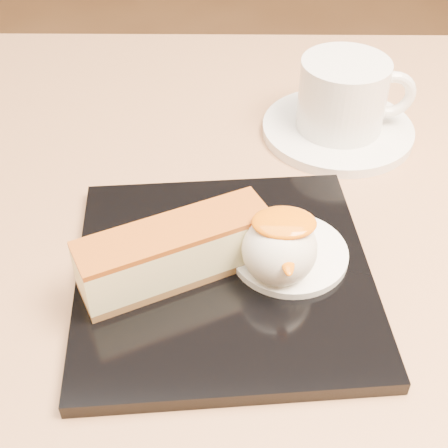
{
  "coord_description": "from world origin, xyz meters",
  "views": [
    {
      "loc": [
        0.03,
        -0.36,
        1.07
      ],
      "look_at": [
        0.02,
        -0.01,
        0.76
      ],
      "focal_mm": 50.0,
      "sensor_mm": 36.0,
      "label": 1
    }
  ],
  "objects_px": {
    "coffee_cup": "(345,94)",
    "dessert_plate": "(224,275)",
    "table": "(201,367)",
    "saucer": "(337,130)",
    "cheesecake": "(175,252)",
    "ice_cream_scoop": "(279,249)"
  },
  "relations": [
    {
      "from": "coffee_cup",
      "to": "dessert_plate",
      "type": "bearing_deg",
      "value": -120.53
    },
    {
      "from": "table",
      "to": "saucer",
      "type": "height_order",
      "value": "saucer"
    },
    {
      "from": "saucer",
      "to": "coffee_cup",
      "type": "xyz_separation_m",
      "value": [
        0.0,
        0.0,
        0.04
      ]
    },
    {
      "from": "dessert_plate",
      "to": "cheesecake",
      "type": "distance_m",
      "value": 0.05
    },
    {
      "from": "dessert_plate",
      "to": "saucer",
      "type": "xyz_separation_m",
      "value": [
        0.11,
        0.2,
        -0.0
      ]
    },
    {
      "from": "cheesecake",
      "to": "coffee_cup",
      "type": "height_order",
      "value": "coffee_cup"
    },
    {
      "from": "saucer",
      "to": "ice_cream_scoop",
      "type": "bearing_deg",
      "value": -109.11
    },
    {
      "from": "ice_cream_scoop",
      "to": "saucer",
      "type": "distance_m",
      "value": 0.22
    },
    {
      "from": "cheesecake",
      "to": "ice_cream_scoop",
      "type": "relative_size",
      "value": 2.63
    },
    {
      "from": "table",
      "to": "coffee_cup",
      "type": "xyz_separation_m",
      "value": [
        0.14,
        0.17,
        0.2
      ]
    },
    {
      "from": "table",
      "to": "dessert_plate",
      "type": "distance_m",
      "value": 0.17
    },
    {
      "from": "table",
      "to": "coffee_cup",
      "type": "distance_m",
      "value": 0.3
    },
    {
      "from": "table",
      "to": "cheesecake",
      "type": "distance_m",
      "value": 0.19
    },
    {
      "from": "cheesecake",
      "to": "saucer",
      "type": "relative_size",
      "value": 0.96
    },
    {
      "from": "dessert_plate",
      "to": "coffee_cup",
      "type": "height_order",
      "value": "coffee_cup"
    },
    {
      "from": "table",
      "to": "ice_cream_scoop",
      "type": "relative_size",
      "value": 14.64
    },
    {
      "from": "dessert_plate",
      "to": "saucer",
      "type": "distance_m",
      "value": 0.23
    },
    {
      "from": "table",
      "to": "dessert_plate",
      "type": "bearing_deg",
      "value": -55.08
    },
    {
      "from": "dessert_plate",
      "to": "cheesecake",
      "type": "xyz_separation_m",
      "value": [
        -0.03,
        -0.0,
        0.03
      ]
    },
    {
      "from": "dessert_plate",
      "to": "saucer",
      "type": "relative_size",
      "value": 1.47
    },
    {
      "from": "cheesecake",
      "to": "saucer",
      "type": "distance_m",
      "value": 0.26
    },
    {
      "from": "ice_cream_scoop",
      "to": "dessert_plate",
      "type": "bearing_deg",
      "value": 172.87
    }
  ]
}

